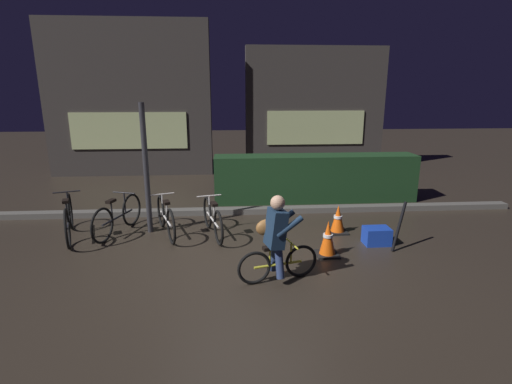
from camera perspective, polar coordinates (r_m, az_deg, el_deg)
ground_plane at (r=6.43m, az=-1.42°, el=-9.19°), size 40.00×40.00×0.00m
sidewalk_curb at (r=8.47m, az=-2.12°, el=-2.76°), size 12.00×0.24×0.12m
hedge_row at (r=9.43m, az=8.66°, el=2.03°), size 4.80×0.70×1.11m
storefront_left at (r=12.73m, az=-18.16°, el=12.68°), size 4.96×0.54×4.62m
storefront_right at (r=13.40m, az=8.59°, el=11.91°), size 4.60×0.54×3.96m
street_post at (r=7.37m, az=-15.81°, el=3.17°), size 0.10×0.10×2.40m
parked_bike_leftmost at (r=7.77m, az=-25.76°, el=-3.56°), size 0.61×1.68×0.81m
parked_bike_left_mid at (r=7.66m, az=-19.60°, el=-3.39°), size 0.57×1.53×0.73m
parked_bike_center_left at (r=7.35m, az=-13.09°, el=-3.69°), size 0.59×1.50×0.73m
parked_bike_center_right at (r=7.16m, az=-6.37°, el=-3.94°), size 0.50×1.50×0.71m
traffic_cone_near at (r=6.42m, az=10.49°, el=-6.74°), size 0.36×0.36×0.59m
traffic_cone_far at (r=7.46m, az=11.92°, el=-3.95°), size 0.36×0.36×0.54m
blue_crate at (r=7.11m, az=17.27°, el=-6.16°), size 0.45×0.33×0.30m
cyclist at (r=5.40m, az=2.95°, el=-6.78°), size 1.16×0.50×1.25m
closed_umbrella at (r=6.91m, az=20.23°, el=-4.75°), size 0.30×0.24×0.82m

